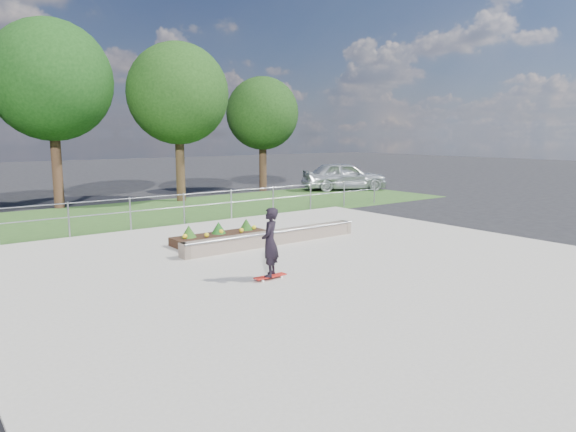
# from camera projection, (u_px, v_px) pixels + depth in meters

# --- Properties ---
(ground) EXTENTS (120.00, 120.00, 0.00)m
(ground) POSITION_uv_depth(u_px,v_px,m) (318.00, 267.00, 12.89)
(ground) COLOR black
(ground) RESTS_ON ground
(grass_verge) EXTENTS (30.00, 8.00, 0.02)m
(grass_verge) POSITION_uv_depth(u_px,v_px,m) (147.00, 214.00, 21.53)
(grass_verge) COLOR #2B4E1F
(grass_verge) RESTS_ON ground
(concrete_slab) EXTENTS (15.00, 15.00, 0.06)m
(concrete_slab) POSITION_uv_depth(u_px,v_px,m) (318.00, 266.00, 12.89)
(concrete_slab) COLOR #A09A8E
(concrete_slab) RESTS_ON ground
(fence) EXTENTS (20.06, 0.06, 1.20)m
(fence) POSITION_uv_depth(u_px,v_px,m) (184.00, 205.00, 18.66)
(fence) COLOR #9A9EA2
(fence) RESTS_ON ground
(tree_mid_left) EXTENTS (5.25, 5.25, 8.25)m
(tree_mid_left) POSITION_uv_depth(u_px,v_px,m) (51.00, 81.00, 22.29)
(tree_mid_left) COLOR #341F15
(tree_mid_left) RESTS_ON ground
(tree_mid_right) EXTENTS (4.90, 4.90, 7.70)m
(tree_mid_right) POSITION_uv_depth(u_px,v_px,m) (178.00, 94.00, 24.86)
(tree_mid_right) COLOR #312113
(tree_mid_right) RESTS_ON ground
(tree_far_right) EXTENTS (4.20, 4.20, 6.60)m
(tree_far_right) POSITION_uv_depth(u_px,v_px,m) (263.00, 114.00, 29.74)
(tree_far_right) COLOR black
(tree_far_right) RESTS_ON ground
(grind_ledge) EXTENTS (6.00, 0.44, 0.43)m
(grind_ledge) POSITION_uv_depth(u_px,v_px,m) (274.00, 238.00, 15.29)
(grind_ledge) COLOR #67574C
(grind_ledge) RESTS_ON concrete_slab
(planter_bed) EXTENTS (3.00, 1.20, 0.61)m
(planter_bed) POSITION_uv_depth(u_px,v_px,m) (222.00, 237.00, 15.54)
(planter_bed) COLOR black
(planter_bed) RESTS_ON concrete_slab
(skateboarder) EXTENTS (0.80, 0.66, 1.64)m
(skateboarder) POSITION_uv_depth(u_px,v_px,m) (270.00, 242.00, 11.49)
(skateboarder) COLOR silver
(skateboarder) RESTS_ON concrete_slab
(parked_car) EXTENTS (5.35, 3.98, 1.70)m
(parked_car) POSITION_uv_depth(u_px,v_px,m) (344.00, 176.00, 30.51)
(parked_car) COLOR #A7ACB1
(parked_car) RESTS_ON ground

